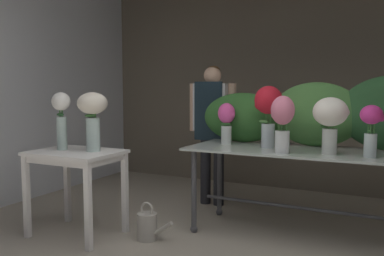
{
  "coord_description": "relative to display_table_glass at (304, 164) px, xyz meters",
  "views": [
    {
      "loc": [
        1.24,
        -2.09,
        1.36
      ],
      "look_at": [
        -0.48,
        1.34,
        0.99
      ],
      "focal_mm": 39.47,
      "sensor_mm": 36.0,
      "label": 1
    }
  ],
  "objects": [
    {
      "name": "wall_left",
      "position": [
        -3.32,
        0.1,
        0.71
      ],
      "size": [
        0.12,
        3.64,
        2.79
      ],
      "primitive_type": "cube",
      "color": "silver",
      "rests_on": "ground"
    },
    {
      "name": "vase_magenta_snapdragons",
      "position": [
        0.54,
        -0.15,
        0.38
      ],
      "size": [
        0.19,
        0.17,
        0.42
      ],
      "color": "silver",
      "rests_on": "display_table_glass"
    },
    {
      "name": "wall_back",
      "position": [
        -0.48,
        1.86,
        0.71
      ],
      "size": [
        5.69,
        0.12,
        2.79
      ],
      "primitive_type": "cube",
      "color": "#706656",
      "rests_on": "ground"
    },
    {
      "name": "watering_can",
      "position": [
        -1.23,
        -0.67,
        -0.55
      ],
      "size": [
        0.35,
        0.18,
        0.34
      ],
      "color": "#B7B2A8",
      "rests_on": "ground"
    },
    {
      "name": "display_table_glass",
      "position": [
        0.0,
        0.0,
        0.0
      ],
      "size": [
        2.09,
        0.81,
        0.81
      ],
      "color": "#B9C4BC",
      "rests_on": "ground"
    },
    {
      "name": "side_table_white",
      "position": [
        -1.88,
        -0.85,
        -0.0
      ],
      "size": [
        0.79,
        0.6,
        0.78
      ],
      "color": "white",
      "rests_on": "ground"
    },
    {
      "name": "vase_crimson_roses",
      "position": [
        -0.34,
        -0.0,
        0.49
      ],
      "size": [
        0.28,
        0.25,
        0.57
      ],
      "color": "silver",
      "rests_on": "display_table_glass"
    },
    {
      "name": "vase_ivory_stock",
      "position": [
        0.23,
        -0.15,
        0.43
      ],
      "size": [
        0.29,
        0.28,
        0.47
      ],
      "color": "silver",
      "rests_on": "display_table_glass"
    },
    {
      "name": "vase_cream_lisianthus_tall",
      "position": [
        -1.72,
        -0.79,
        0.44
      ],
      "size": [
        0.27,
        0.27,
        0.53
      ],
      "color": "silver",
      "rests_on": "side_table_white"
    },
    {
      "name": "foliage_backdrop",
      "position": [
        0.04,
        0.29,
        0.42
      ],
      "size": [
        2.23,
        0.3,
        0.66
      ],
      "color": "#2D6028",
      "rests_on": "display_table_glass"
    },
    {
      "name": "ground_plane",
      "position": [
        -0.48,
        0.1,
        -0.68
      ],
      "size": [
        7.75,
        7.75,
        0.0
      ],
      "primitive_type": "plane",
      "color": "#9E9384"
    },
    {
      "name": "vase_fuchsia_freesia",
      "position": [
        -0.77,
        0.05,
        0.36
      ],
      "size": [
        0.18,
        0.17,
        0.4
      ],
      "color": "silver",
      "rests_on": "display_table_glass"
    },
    {
      "name": "vase_rosy_hydrangea",
      "position": [
        -0.14,
        -0.26,
        0.41
      ],
      "size": [
        0.2,
        0.2,
        0.48
      ],
      "color": "silver",
      "rests_on": "display_table_glass"
    },
    {
      "name": "florist",
      "position": [
        -1.19,
        0.65,
        0.31
      ],
      "size": [
        0.57,
        0.24,
        1.6
      ],
      "color": "#232328",
      "rests_on": "ground"
    },
    {
      "name": "vase_white_roses_tall",
      "position": [
        -2.04,
        -0.85,
        0.42
      ],
      "size": [
        0.17,
        0.17,
        0.53
      ],
      "color": "silver",
      "rests_on": "side_table_white"
    }
  ]
}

